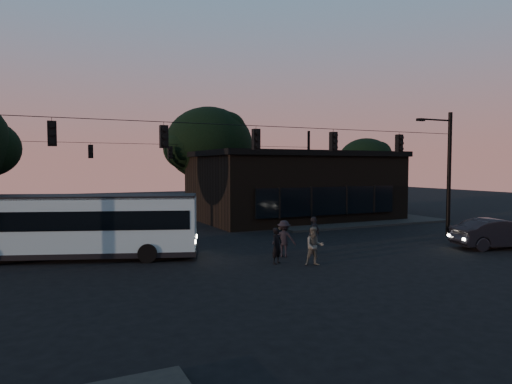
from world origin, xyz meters
name	(u,v)px	position (x,y,z in m)	size (l,w,h in m)	color
ground	(298,270)	(0.00, 0.00, 0.00)	(120.00, 120.00, 0.00)	black
sidewalk_far_right	(338,218)	(12.00, 14.00, 0.07)	(14.00, 10.00, 0.15)	black
building	(293,185)	(9.00, 15.97, 2.71)	(15.40, 10.41, 5.40)	black
tree_behind	(209,144)	(4.00, 22.00, 6.19)	(7.60, 7.60, 9.43)	black
tree_right	(366,162)	(18.00, 18.00, 4.63)	(5.20, 5.20, 6.86)	black
signal_rig_near	(256,162)	(0.00, 4.00, 4.45)	(26.24, 0.30, 7.50)	black
signal_rig_far	(170,167)	(0.00, 20.00, 4.20)	(26.24, 0.30, 7.50)	black
bus	(82,223)	(-7.80, 6.18, 1.65)	(10.62, 5.81, 2.93)	#9CBEC7
car	(499,234)	(11.87, -0.24, 0.77)	(1.63, 4.68, 1.54)	black
pedestrian_a	(277,246)	(-0.22, 1.41, 0.79)	(0.58, 0.38, 1.58)	black
pedestrian_b	(314,246)	(1.08, 0.45, 0.84)	(0.81, 0.63, 1.67)	#4E4E47
pedestrian_c	(314,235)	(2.48, 2.68, 0.91)	(1.07, 0.45, 1.82)	black
pedestrian_d	(284,239)	(0.81, 2.64, 0.86)	(1.11, 0.64, 1.71)	black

